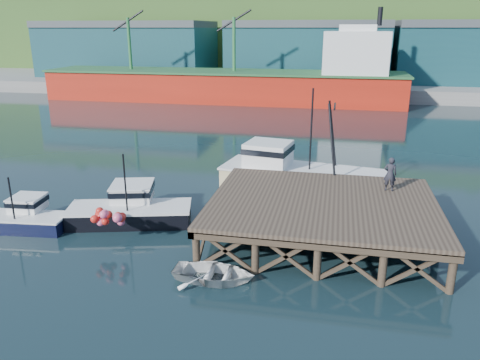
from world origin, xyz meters
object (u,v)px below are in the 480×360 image
(boat_black, at_px, (131,208))
(trawler, at_px, (298,174))
(dockworker, at_px, (390,174))
(boat_navy, at_px, (23,217))
(dinghy, at_px, (214,273))

(boat_black, distance_m, trawler, 11.45)
(dockworker, bearing_deg, boat_navy, 17.10)
(boat_black, distance_m, dinghy, 8.74)
(dinghy, bearing_deg, dockworker, -44.03)
(dinghy, xyz_separation_m, dockworker, (8.15, 8.19, 2.72))
(boat_navy, distance_m, dockworker, 21.04)
(dockworker, bearing_deg, dinghy, 49.30)
(boat_navy, xyz_separation_m, dockworker, (20.37, 4.68, 2.44))
(dockworker, bearing_deg, boat_black, 13.68)
(boat_black, relative_size, dinghy, 2.01)
(boat_navy, distance_m, boat_black, 6.04)
(boat_black, bearing_deg, trawler, 20.93)
(boat_black, xyz_separation_m, trawler, (9.28, 6.68, 0.70))
(boat_navy, height_order, trawler, trawler)
(trawler, relative_size, dinghy, 3.04)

